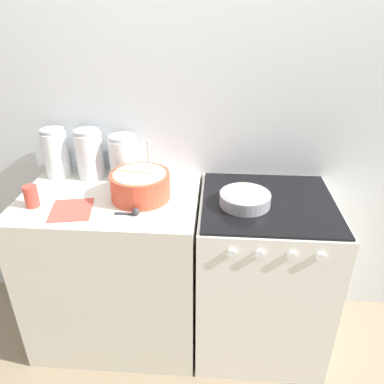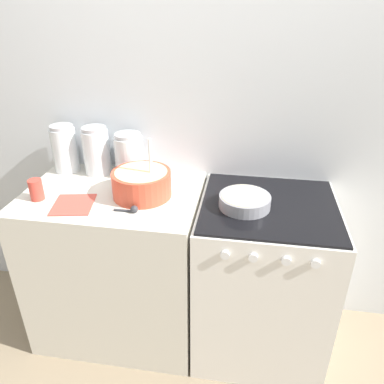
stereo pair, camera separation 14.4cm
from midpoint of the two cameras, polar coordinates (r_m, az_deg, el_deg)
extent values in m
plane|color=gray|center=(2.27, -1.94, -26.40)|extent=(12.00, 12.00, 0.00)
cube|color=silver|center=(2.10, -0.56, 10.09)|extent=(4.82, 0.05, 2.40)
cube|color=silver|center=(2.23, -13.21, -11.14)|extent=(0.91, 0.65, 0.93)
cube|color=white|center=(2.15, 8.51, -12.42)|extent=(0.68, 0.65, 0.92)
cube|color=black|center=(1.89, 9.48, -1.57)|extent=(0.66, 0.62, 0.01)
cylinder|color=white|center=(1.64, 3.52, -9.31)|extent=(0.04, 0.02, 0.04)
cylinder|color=white|center=(1.65, 7.75, -9.43)|extent=(0.04, 0.02, 0.04)
cylinder|color=white|center=(1.66, 12.53, -9.50)|extent=(0.04, 0.02, 0.04)
cylinder|color=white|center=(1.68, 16.61, -9.51)|extent=(0.04, 0.02, 0.04)
cylinder|color=#D84C33|center=(1.89, -10.04, 0.90)|extent=(0.30, 0.30, 0.13)
cylinder|color=beige|center=(1.88, -10.12, 1.76)|extent=(0.26, 0.26, 0.07)
cylinder|color=white|center=(1.84, -8.71, 3.59)|extent=(0.02, 0.02, 0.29)
cylinder|color=gray|center=(1.83, 5.85, -1.12)|extent=(0.25, 0.25, 0.06)
cylinder|color=beige|center=(1.82, 5.86, -0.94)|extent=(0.23, 0.23, 0.05)
cylinder|color=silver|center=(2.24, -21.76, 5.32)|extent=(0.14, 0.14, 0.25)
cylinder|color=olive|center=(2.26, -21.54, 4.14)|extent=(0.12, 0.12, 0.15)
cylinder|color=#B2B2B7|center=(2.20, -22.38, 8.58)|extent=(0.13, 0.13, 0.02)
cylinder|color=silver|center=(2.17, -17.20, 5.33)|extent=(0.15, 0.15, 0.25)
cylinder|color=white|center=(2.19, -17.01, 4.11)|extent=(0.13, 0.13, 0.15)
cylinder|color=#B2B2B7|center=(2.12, -17.70, 8.70)|extent=(0.13, 0.13, 0.02)
cylinder|color=silver|center=(2.11, -12.30, 4.97)|extent=(0.16, 0.16, 0.22)
cylinder|color=silver|center=(2.13, -12.19, 3.86)|extent=(0.14, 0.14, 0.13)
cylinder|color=#B2B2B7|center=(2.07, -12.64, 8.08)|extent=(0.14, 0.14, 0.02)
cylinder|color=#CC3F33|center=(1.98, -25.23, -0.64)|extent=(0.07, 0.07, 0.11)
cube|color=#CC4C3F|center=(1.89, -19.97, -2.63)|extent=(0.22, 0.24, 0.01)
cylinder|color=#333338|center=(1.79, -12.57, -3.28)|extent=(0.09, 0.01, 0.01)
sphere|color=#333338|center=(1.77, -10.87, -3.03)|extent=(0.04, 0.04, 0.04)
camera|label=1|loc=(0.07, -92.24, -1.18)|focal=35.00mm
camera|label=2|loc=(0.07, 87.76, 1.18)|focal=35.00mm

